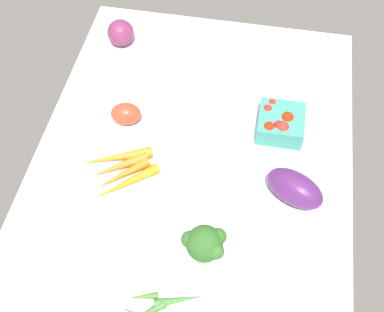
% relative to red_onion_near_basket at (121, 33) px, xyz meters
% --- Properties ---
extents(tablecloth, '(1.04, 0.76, 0.02)m').
position_rel_red_onion_near_basket_xyz_m(tablecloth, '(-0.37, -0.27, -0.05)').
color(tablecloth, white).
rests_on(tablecloth, ground).
extents(red_onion_near_basket, '(0.08, 0.08, 0.08)m').
position_rel_red_onion_near_basket_xyz_m(red_onion_near_basket, '(0.00, 0.00, 0.00)').
color(red_onion_near_basket, '#7C2D5A').
rests_on(red_onion_near_basket, tablecloth).
extents(carrot_bunch, '(0.17, 0.20, 0.03)m').
position_rel_red_onion_near_basket_xyz_m(carrot_bunch, '(-0.43, -0.11, -0.02)').
color(carrot_bunch, orange).
rests_on(carrot_bunch, tablecloth).
extents(broccoli_head, '(0.08, 0.09, 0.11)m').
position_rel_red_onion_near_basket_xyz_m(broccoli_head, '(-0.61, -0.34, 0.03)').
color(broccoli_head, '#9CC787').
rests_on(broccoli_head, tablecloth).
extents(roma_tomato, '(0.07, 0.08, 0.06)m').
position_rel_red_onion_near_basket_xyz_m(roma_tomato, '(-0.28, -0.09, -0.01)').
color(roma_tomato, '#D84529').
rests_on(roma_tomato, tablecloth).
extents(eggplant, '(0.13, 0.16, 0.08)m').
position_rel_red_onion_near_basket_xyz_m(eggplant, '(-0.43, -0.52, -0.00)').
color(eggplant, '#562467').
rests_on(eggplant, tablecloth).
extents(berry_basket, '(0.11, 0.11, 0.07)m').
position_rel_red_onion_near_basket_xyz_m(berry_basket, '(-0.24, -0.47, -0.01)').
color(berry_basket, teal).
rests_on(berry_basket, tablecloth).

